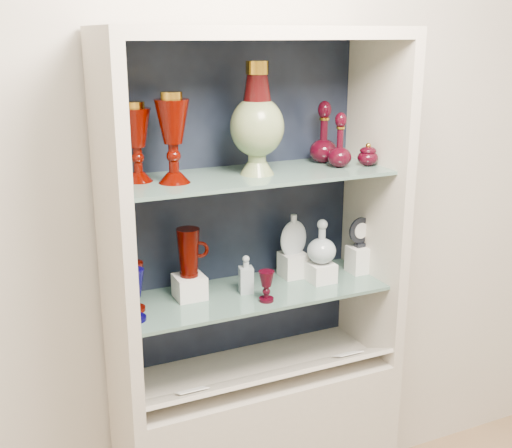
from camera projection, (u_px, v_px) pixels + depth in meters
name	position (u px, v px, depth m)	size (l,w,h in m)	color
wall_back	(231.00, 182.00, 2.33)	(3.50, 0.02, 2.80)	beige
cabinet_back_panel	(234.00, 204.00, 2.32)	(0.98, 0.02, 1.15)	black
cabinet_side_left	(114.00, 235.00, 1.97)	(0.04, 0.40, 1.15)	beige
cabinet_side_right	(375.00, 202.00, 2.35)	(0.04, 0.40, 1.15)	beige
cabinet_top_cap	(256.00, 33.00, 1.99)	(1.00, 0.40, 0.04)	beige
shelf_lower	(254.00, 292.00, 2.26)	(0.92, 0.34, 0.01)	slate
shelf_upper	(253.00, 175.00, 2.14)	(0.92, 0.34, 0.01)	slate
label_ledge	(269.00, 376.00, 2.22)	(0.92, 0.18, 0.01)	beige
label_card_0	(347.00, 354.00, 2.34)	(0.10, 0.07, 0.00)	white
label_card_1	(192.00, 390.00, 2.10)	(0.10, 0.07, 0.00)	white
pedestal_lamp_left	(137.00, 142.00, 1.99)	(0.10, 0.10, 0.25)	#410600
pedestal_lamp_right	(173.00, 138.00, 1.96)	(0.11, 0.11, 0.28)	#410600
enamel_urn	(257.00, 119.00, 2.07)	(0.18, 0.18, 0.37)	#0A4411
ruby_decanter_a	(340.00, 137.00, 2.21)	(0.08, 0.08, 0.21)	#3A0612
ruby_decanter_b	(324.00, 130.00, 2.28)	(0.10, 0.10, 0.23)	#3A0612
lidded_bowl	(368.00, 154.00, 2.25)	(0.07, 0.07, 0.08)	#3A0612
cobalt_goblet	(134.00, 295.00, 2.00)	(0.07, 0.07, 0.17)	#070245
ruby_goblet_tall	(134.00, 287.00, 2.07)	(0.07, 0.07, 0.17)	#410600
ruby_goblet_small	(266.00, 286.00, 2.15)	(0.05, 0.05, 0.11)	#3A0612
riser_ruby_pitcher	(190.00, 287.00, 2.18)	(0.10, 0.10, 0.08)	silver
ruby_pitcher	(188.00, 253.00, 2.15)	(0.12, 0.08, 0.17)	#410600
clear_square_bottle	(246.00, 274.00, 2.22)	(0.05, 0.05, 0.14)	#93A4AB
riser_flat_flask	(293.00, 265.00, 2.38)	(0.09, 0.09, 0.09)	silver
flat_flask	(293.00, 233.00, 2.34)	(0.11, 0.04, 0.15)	silver
riser_clear_round_decanter	(321.00, 272.00, 2.33)	(0.09, 0.09, 0.07)	silver
clear_round_decanter	(322.00, 243.00, 2.30)	(0.10, 0.10, 0.16)	#93A4AB
riser_cameo_medallion	(359.00, 259.00, 2.42)	(0.08, 0.08, 0.10)	silver
cameo_medallion	(360.00, 232.00, 2.39)	(0.10, 0.04, 0.12)	black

